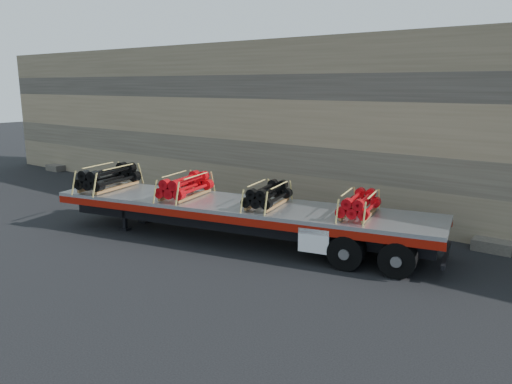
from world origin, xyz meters
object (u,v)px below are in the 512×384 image
(bundle_front, at_px, (109,178))
(bundle_rear, at_px, (359,205))
(bundle_midrear, at_px, (268,195))
(bundle_midfront, at_px, (185,186))
(trailer, at_px, (238,222))

(bundle_front, distance_m, bundle_rear, 9.50)
(bundle_midrear, xyz_separation_m, bundle_rear, (2.91, 0.66, -0.01))
(bundle_front, bearing_deg, bundle_midrear, 0.00)
(bundle_midrear, bearing_deg, bundle_front, 180.00)
(bundle_midfront, bearing_deg, bundle_rear, 0.00)
(trailer, bearing_deg, bundle_front, 180.00)
(bundle_front, bearing_deg, trailer, -0.00)
(bundle_midfront, bearing_deg, bundle_midrear, 0.00)
(bundle_front, xyz_separation_m, bundle_midfront, (3.30, 0.75, -0.04))
(bundle_midfront, bearing_deg, bundle_front, 180.00)
(bundle_rear, bearing_deg, bundle_front, 180.00)
(bundle_midfront, xyz_separation_m, bundle_midrear, (3.06, 0.69, -0.03))
(bundle_front, bearing_deg, bundle_rear, -0.00)
(bundle_front, distance_m, bundle_midrear, 6.52)
(trailer, bearing_deg, bundle_rear, 0.00)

